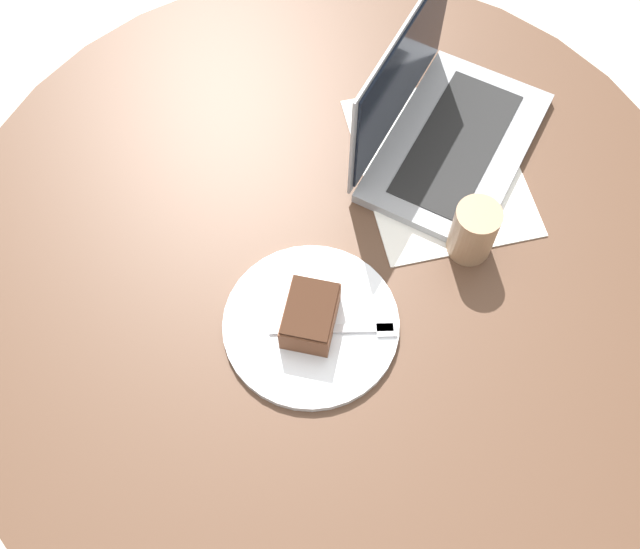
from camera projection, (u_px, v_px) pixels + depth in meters
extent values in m
plane|color=#B7AD9E|center=(325.00, 403.00, 1.77)|extent=(12.00, 12.00, 0.00)
cylinder|color=#4C3323|center=(325.00, 402.00, 1.76)|extent=(0.59, 0.59, 0.02)
cylinder|color=#4C3323|center=(326.00, 345.00, 1.43)|extent=(0.12, 0.12, 0.70)
cylinder|color=#4C3323|center=(328.00, 255.00, 1.11)|extent=(1.14, 1.14, 0.03)
cube|color=white|center=(439.00, 166.00, 1.16)|extent=(0.35, 0.30, 0.00)
cylinder|color=silver|center=(311.00, 325.00, 1.03)|extent=(0.24, 0.24, 0.01)
cube|color=brown|center=(310.00, 316.00, 1.01)|extent=(0.10, 0.09, 0.05)
cube|color=#351E13|center=(310.00, 308.00, 0.98)|extent=(0.10, 0.08, 0.00)
cube|color=silver|center=(333.00, 329.00, 1.02)|extent=(0.01, 0.17, 0.00)
cube|color=silver|center=(387.00, 328.00, 1.02)|extent=(0.03, 0.03, 0.00)
cylinder|color=#997556|center=(474.00, 232.00, 1.05)|extent=(0.06, 0.06, 0.09)
cube|color=gray|center=(456.00, 147.00, 1.16)|extent=(0.38, 0.33, 0.02)
cube|color=black|center=(457.00, 143.00, 1.16)|extent=(0.29, 0.23, 0.00)
cube|color=gray|center=(401.00, 72.00, 1.09)|extent=(0.28, 0.16, 0.21)
cube|color=black|center=(403.00, 73.00, 1.09)|extent=(0.27, 0.15, 0.19)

